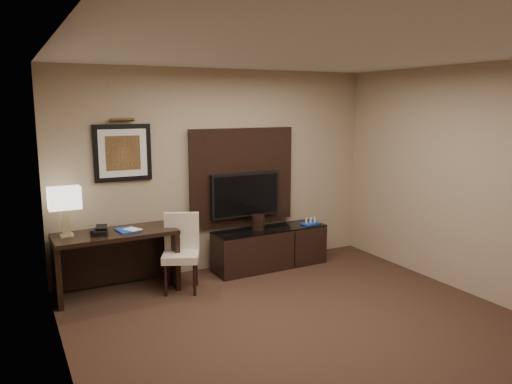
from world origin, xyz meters
TOP-DOWN VIEW (x-y plane):
  - floor at (0.00, 0.00)m, footprint 4.50×5.00m
  - ceiling at (0.00, 0.00)m, footprint 4.50×5.00m
  - wall_back at (0.00, 2.50)m, footprint 4.50×0.01m
  - wall_left at (-2.25, 0.00)m, footprint 0.01×5.00m
  - wall_right at (2.25, 0.00)m, footprint 0.01×5.00m
  - desk at (-1.50, 2.15)m, footprint 1.43×0.65m
  - credenza at (0.59, 2.15)m, footprint 1.63×0.50m
  - tv_wall_panel at (0.30, 2.44)m, footprint 1.50×0.12m
  - tv at (0.30, 2.34)m, footprint 1.00×0.08m
  - artwork at (-1.30, 2.48)m, footprint 0.70×0.04m
  - picture_light at (-1.30, 2.44)m, footprint 0.04×0.04m
  - desk_chair at (-0.80, 1.86)m, footprint 0.59×0.62m
  - table_lamp at (-2.03, 2.20)m, footprint 0.36×0.25m
  - desk_phone at (-1.69, 2.09)m, footprint 0.22×0.21m
  - blue_folder at (-1.36, 2.13)m, footprint 0.25×0.31m
  - book at (-1.37, 2.08)m, footprint 0.14×0.09m
  - ice_bucket at (0.40, 2.17)m, footprint 0.19×0.19m
  - minibar_tray at (1.21, 2.09)m, footprint 0.29×0.20m

SIDE VIEW (x-z plane):
  - floor at x=0.00m, z-range -0.01..0.00m
  - credenza at x=0.59m, z-range 0.00..0.56m
  - desk at x=-1.50m, z-range 0.00..0.75m
  - desk_chair at x=-0.80m, z-range 0.00..0.88m
  - minibar_tray at x=1.21m, z-range 0.56..0.65m
  - ice_bucket at x=0.40m, z-range 0.56..0.76m
  - blue_folder at x=-1.36m, z-range 0.75..0.77m
  - desk_phone at x=-1.69m, z-range 0.75..0.84m
  - book at x=-1.37m, z-range 0.75..0.96m
  - tv at x=0.30m, z-range 0.72..1.32m
  - table_lamp at x=-2.03m, z-range 0.75..1.29m
  - tv_wall_panel at x=0.30m, z-range 0.62..1.92m
  - wall_back at x=0.00m, z-range 0.00..2.70m
  - wall_left at x=-2.25m, z-range 0.00..2.70m
  - wall_right at x=2.25m, z-range 0.00..2.70m
  - artwork at x=-1.30m, z-range 1.30..2.00m
  - picture_light at x=-1.30m, z-range 1.90..2.20m
  - ceiling at x=0.00m, z-range 2.70..2.71m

